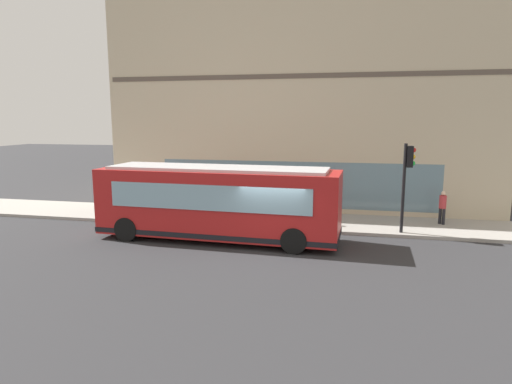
# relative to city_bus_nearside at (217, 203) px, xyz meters

# --- Properties ---
(ground) EXTENTS (120.00, 120.00, 0.00)m
(ground) POSITION_rel_city_bus_nearside_xyz_m (-0.79, -2.54, -1.55)
(ground) COLOR #2D2D30
(sidewalk_curb) EXTENTS (3.72, 40.00, 0.15)m
(sidewalk_curb) POSITION_rel_city_bus_nearside_xyz_m (3.67, -2.54, -1.48)
(sidewalk_curb) COLOR #9E9991
(sidewalk_curb) RESTS_ON ground
(building_corner) EXTENTS (9.23, 20.78, 12.96)m
(building_corner) POSITION_rel_city_bus_nearside_xyz_m (10.12, -2.54, 4.92)
(building_corner) COLOR beige
(building_corner) RESTS_ON ground
(city_bus_nearside) EXTENTS (2.93, 10.13, 3.07)m
(city_bus_nearside) POSITION_rel_city_bus_nearside_xyz_m (0.00, 0.00, 0.00)
(city_bus_nearside) COLOR red
(city_bus_nearside) RESTS_ON ground
(traffic_light_near_corner) EXTENTS (0.32, 0.49, 3.84)m
(traffic_light_near_corner) POSITION_rel_city_bus_nearside_xyz_m (2.22, -7.71, 1.27)
(traffic_light_near_corner) COLOR black
(traffic_light_near_corner) RESTS_ON sidewalk_curb
(fire_hydrant) EXTENTS (0.35, 0.35, 0.74)m
(fire_hydrant) POSITION_rel_city_bus_nearside_xyz_m (2.92, -4.53, -1.04)
(fire_hydrant) COLOR gold
(fire_hydrant) RESTS_ON sidewalk_curb
(pedestrian_near_hydrant) EXTENTS (0.32, 0.32, 1.79)m
(pedestrian_near_hydrant) POSITION_rel_city_bus_nearside_xyz_m (3.16, 2.32, -0.37)
(pedestrian_near_hydrant) COLOR black
(pedestrian_near_hydrant) RESTS_ON sidewalk_curb
(pedestrian_walking_along_curb) EXTENTS (0.32, 0.32, 1.63)m
(pedestrian_walking_along_curb) POSITION_rel_city_bus_nearside_xyz_m (2.88, 1.23, -0.47)
(pedestrian_walking_along_curb) COLOR silver
(pedestrian_walking_along_curb) RESTS_ON sidewalk_curb
(pedestrian_near_building_entrance) EXTENTS (0.32, 0.32, 1.56)m
(pedestrian_near_building_entrance) POSITION_rel_city_bus_nearside_xyz_m (4.20, -9.59, -0.52)
(pedestrian_near_building_entrance) COLOR black
(pedestrian_near_building_entrance) RESTS_ON sidewalk_curb
(newspaper_vending_box) EXTENTS (0.44, 0.43, 0.90)m
(newspaper_vending_box) POSITION_rel_city_bus_nearside_xyz_m (4.07, 0.34, -0.95)
(newspaper_vending_box) COLOR #197233
(newspaper_vending_box) RESTS_ON sidewalk_curb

